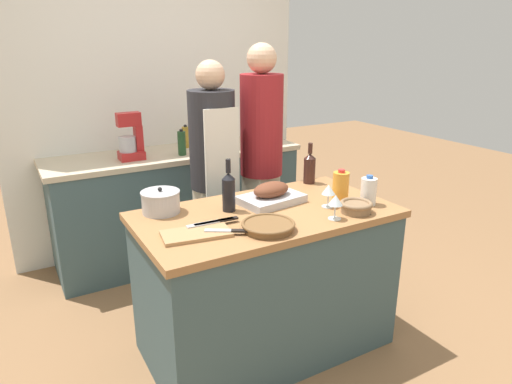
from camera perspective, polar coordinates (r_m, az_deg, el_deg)
ground_plane at (r=2.93m, az=1.17°, el=-18.43°), size 12.00×12.00×0.00m
kitchen_island at (r=2.70m, az=1.23°, el=-11.04°), size 1.42×0.77×0.86m
back_counter at (r=3.87m, az=-9.66°, el=-1.53°), size 2.03×0.60×0.91m
back_wall at (r=4.01m, az=-12.08°, el=11.07°), size 2.53×0.10×2.55m
roasting_pan at (r=2.63m, az=1.90°, el=-0.38°), size 0.39×0.29×0.12m
wicker_basket at (r=2.26m, az=1.54°, el=-4.24°), size 0.27×0.27×0.04m
cutting_board at (r=2.23m, az=-7.49°, el=-5.19°), size 0.35×0.22×0.02m
stock_pot at (r=2.53m, az=-11.82°, el=-1.21°), size 0.21×0.21×0.15m
mixing_bowl at (r=2.55m, az=12.40°, el=-1.78°), size 0.18×0.18×0.06m
juice_jug at (r=2.70m, az=10.53°, el=0.68°), size 0.09×0.09×0.19m
milk_jug at (r=2.67m, az=13.89°, el=0.10°), size 0.09×0.09×0.17m
wine_bottle_green at (r=3.01m, az=6.72°, el=3.07°), size 0.08×0.08×0.27m
wine_bottle_dark at (r=2.49m, az=-3.44°, el=0.16°), size 0.07×0.07×0.29m
wine_glass_left at (r=2.41m, az=9.91°, el=-1.13°), size 0.08×0.08×0.13m
wine_glass_right at (r=2.58m, az=9.05°, el=0.19°), size 0.08×0.08×0.13m
knife_chef at (r=2.33m, az=-5.20°, el=-3.73°), size 0.28×0.04×0.01m
knife_paring at (r=2.22m, az=-3.56°, el=-4.84°), size 0.19×0.14×0.01m
knife_bread at (r=2.33m, az=-5.08°, el=-3.69°), size 0.21×0.04×0.01m
stand_mixer at (r=3.53m, az=-15.42°, el=6.25°), size 0.18×0.14×0.35m
condiment_bottle_tall at (r=3.86m, az=-8.77°, el=6.81°), size 0.06×0.06×0.19m
condiment_bottle_short at (r=3.60m, az=-9.26°, el=6.05°), size 0.06×0.06×0.20m
condiment_bottle_extra at (r=3.75m, az=-3.06°, el=6.22°), size 0.07×0.07×0.13m
person_cook_aproned at (r=3.14m, az=-5.35°, el=2.80°), size 0.31×0.31×1.65m
person_cook_guest at (r=3.27m, az=0.67°, el=4.69°), size 0.30×0.30×1.75m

